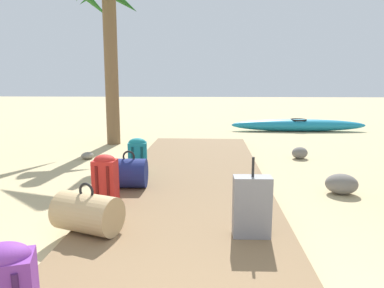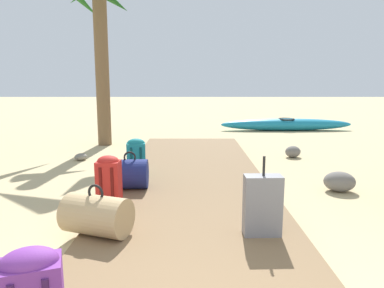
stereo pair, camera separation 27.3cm
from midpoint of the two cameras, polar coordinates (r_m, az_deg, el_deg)
ground_plane at (r=4.31m, az=1.22°, el=-9.90°), size 60.00×60.00×0.00m
boardwalk at (r=5.01m, az=1.52°, el=-6.52°), size 2.12×7.50×0.08m
suitcase_grey at (r=3.27m, az=12.21°, el=-10.03°), size 0.35×0.18×0.75m
backpack_purple at (r=2.27m, az=-25.26°, el=-20.51°), size 0.38×0.32×0.54m
backpack_red at (r=4.18m, az=-12.26°, el=-5.36°), size 0.27×0.23×0.57m
duffel_bag_tan at (r=3.42m, az=-14.59°, el=-10.94°), size 0.69×0.55×0.48m
duffel_bag_navy at (r=4.71m, az=-8.65°, el=-4.75°), size 0.47×0.41×0.50m
backpack_teal at (r=5.32m, az=-7.48°, el=-1.89°), size 0.30×0.23×0.56m
palm_tree_far_left at (r=8.59m, az=-12.84°, el=20.20°), size 2.23×2.16×4.05m
kayak at (r=11.00m, az=17.72°, el=2.97°), size 4.03×0.61×0.37m
rock_right_far at (r=5.12m, az=24.79°, el=-6.00°), size 0.47×0.39×0.27m
rock_right_mid at (r=7.12m, az=18.35°, el=-1.40°), size 0.40×0.37×0.23m
rock_left_far at (r=7.00m, az=-15.77°, el=-1.85°), size 0.30×0.32×0.13m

